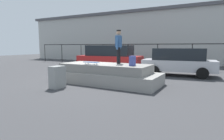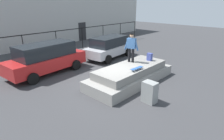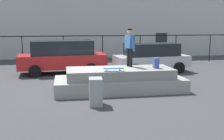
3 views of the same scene
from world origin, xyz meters
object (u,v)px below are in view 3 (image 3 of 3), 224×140
Objects in this scene: car_red_hatchback_near at (62,56)px; utility_box at (96,92)px; car_silver_hatchback_mid at (151,57)px; skateboarder at (130,45)px; skateboard at (113,69)px; backpack at (156,63)px.

car_red_hatchback_near is 5.23× the size of utility_box.
skateboarder is at bearing -120.13° from car_silver_hatchback_mid.
backpack is (1.87, 0.45, 0.11)m from skateboard.
skateboarder is 2.00× the size of skateboard.
skateboarder is 3.25m from utility_box.
backpack is (0.98, -0.60, -0.72)m from skateboarder.
car_red_hatchback_near is (-3.85, 4.79, -0.18)m from backpack.
utility_box is (1.14, -6.55, -0.50)m from car_red_hatchback_near.
utility_box is (-1.73, -2.36, -1.40)m from skateboarder.
skateboard is at bearing 60.52° from utility_box.
car_silver_hatchback_mid is 7.27m from utility_box.
utility_box is (-0.85, -1.31, -0.57)m from skateboard.
car_silver_hatchback_mid is (2.18, 3.75, -0.99)m from skateboarder.
car_red_hatchback_near is at bearing 175.10° from car_silver_hatchback_mid.
skateboarder is at bearing 57.15° from utility_box.
skateboard is 0.16× the size of car_red_hatchback_near.
utility_box is at bearing -122.61° from car_silver_hatchback_mid.
skateboard reaches higher than utility_box.
backpack is at bearing 13.51° from skateboard.
car_red_hatchback_near is 1.13× the size of car_silver_hatchback_mid.
car_red_hatchback_near reaches higher than car_silver_hatchback_mid.
car_red_hatchback_near is at bearing 41.05° from backpack.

